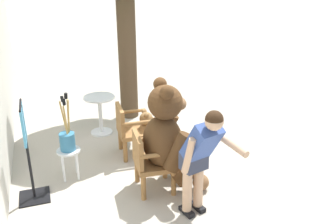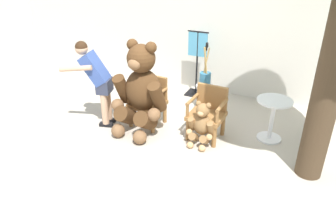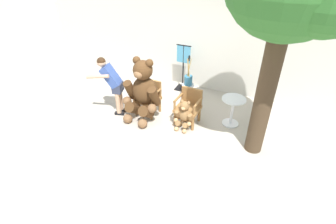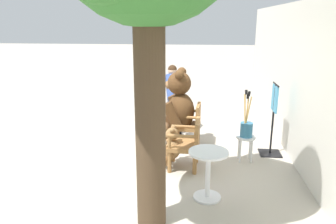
# 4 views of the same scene
# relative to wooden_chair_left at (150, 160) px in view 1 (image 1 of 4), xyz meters

# --- Properties ---
(ground_plane) EXTENTS (60.00, 60.00, 0.00)m
(ground_plane) POSITION_rel_wooden_chair_left_xyz_m (0.54, -0.44, -0.46)
(ground_plane) COLOR #B2A899
(wooden_chair_left) EXTENTS (0.60, 0.56, 0.86)m
(wooden_chair_left) POSITION_rel_wooden_chair_left_xyz_m (0.00, 0.00, 0.00)
(wooden_chair_left) COLOR olive
(wooden_chair_left) RESTS_ON ground
(wooden_chair_right) EXTENTS (0.58, 0.55, 0.86)m
(wooden_chair_right) POSITION_rel_wooden_chair_left_xyz_m (1.09, 0.00, 0.00)
(wooden_chair_right) COLOR olive
(wooden_chair_right) RESTS_ON ground
(teddy_bear_large) EXTENTS (0.94, 0.91, 1.57)m
(teddy_bear_large) POSITION_rel_wooden_chair_left_xyz_m (-0.01, -0.27, 0.31)
(teddy_bear_large) COLOR #4C3019
(teddy_bear_large) RESTS_ON ground
(teddy_bear_small) EXTENTS (0.44, 0.43, 0.74)m
(teddy_bear_small) POSITION_rel_wooden_chair_left_xyz_m (1.08, -0.28, -0.10)
(teddy_bear_small) COLOR olive
(teddy_bear_small) RESTS_ON ground
(person_visitor) EXTENTS (0.77, 0.61, 1.51)m
(person_visitor) POSITION_rel_wooden_chair_left_xyz_m (-0.79, -0.39, 0.44)
(person_visitor) COLOR black
(person_visitor) RESTS_ON ground
(white_stool) EXTENTS (0.34, 0.34, 0.46)m
(white_stool) POSITION_rel_wooden_chair_left_xyz_m (0.68, 1.03, -0.11)
(white_stool) COLOR silver
(white_stool) RESTS_ON ground
(brush_bucket) EXTENTS (0.22, 0.22, 0.86)m
(brush_bucket) POSITION_rel_wooden_chair_left_xyz_m (0.68, 1.03, 0.19)
(brush_bucket) COLOR teal
(brush_bucket) RESTS_ON white_stool
(round_side_table) EXTENTS (0.56, 0.56, 0.72)m
(round_side_table) POSITION_rel_wooden_chair_left_xyz_m (2.07, 0.34, -0.01)
(round_side_table) COLOR silver
(round_side_table) RESTS_ON ground
(clothing_display_stand) EXTENTS (0.44, 0.40, 1.36)m
(clothing_display_stand) POSITION_rel_wooden_chair_left_xyz_m (0.31, 1.56, 0.26)
(clothing_display_stand) COLOR black
(clothing_display_stand) RESTS_ON ground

